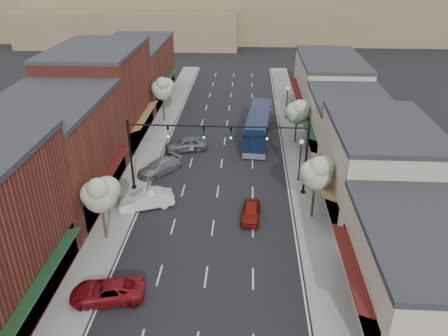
# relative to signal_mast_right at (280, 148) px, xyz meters

# --- Properties ---
(ground) EXTENTS (160.00, 160.00, 0.00)m
(ground) POSITION_rel_signal_mast_right_xyz_m (-5.62, -8.00, -4.62)
(ground) COLOR black
(ground) RESTS_ON ground
(sidewalk_left) EXTENTS (2.80, 73.00, 0.15)m
(sidewalk_left) POSITION_rel_signal_mast_right_xyz_m (-14.02, 10.50, -4.55)
(sidewalk_left) COLOR gray
(sidewalk_left) RESTS_ON ground
(sidewalk_right) EXTENTS (2.80, 73.00, 0.15)m
(sidewalk_right) POSITION_rel_signal_mast_right_xyz_m (2.78, 10.50, -4.55)
(sidewalk_right) COLOR gray
(sidewalk_right) RESTS_ON ground
(curb_left) EXTENTS (0.25, 73.00, 0.17)m
(curb_left) POSITION_rel_signal_mast_right_xyz_m (-12.62, 10.50, -4.55)
(curb_left) COLOR gray
(curb_left) RESTS_ON ground
(curb_right) EXTENTS (0.25, 73.00, 0.17)m
(curb_right) POSITION_rel_signal_mast_right_xyz_m (1.38, 10.50, -4.55)
(curb_right) COLOR gray
(curb_right) RESTS_ON ground
(bldg_left_midnear) EXTENTS (10.14, 14.10, 9.40)m
(bldg_left_midnear) POSITION_rel_signal_mast_right_xyz_m (-19.85, -2.00, 0.03)
(bldg_left_midnear) COLOR brown
(bldg_left_midnear) RESTS_ON ground
(bldg_left_midfar) EXTENTS (10.14, 14.10, 10.90)m
(bldg_left_midfar) POSITION_rel_signal_mast_right_xyz_m (-19.86, 12.00, 0.78)
(bldg_left_midfar) COLOR maroon
(bldg_left_midfar) RESTS_ON ground
(bldg_left_far) EXTENTS (10.14, 18.10, 8.40)m
(bldg_left_far) POSITION_rel_signal_mast_right_xyz_m (-19.84, 28.00, -0.46)
(bldg_left_far) COLOR brown
(bldg_left_far) RESTS_ON ground
(bldg_right_near) EXTENTS (9.14, 12.10, 5.90)m
(bldg_right_near) POSITION_rel_signal_mast_right_xyz_m (8.07, -14.00, -1.70)
(bldg_right_near) COLOR beige
(bldg_right_near) RESTS_ON ground
(bldg_right_midnear) EXTENTS (9.14, 12.10, 7.90)m
(bldg_right_midnear) POSITION_rel_signal_mast_right_xyz_m (8.10, -2.00, -0.72)
(bldg_right_midnear) COLOR beige
(bldg_right_midnear) RESTS_ON ground
(bldg_right_midfar) EXTENTS (9.14, 12.10, 6.40)m
(bldg_right_midfar) POSITION_rel_signal_mast_right_xyz_m (8.08, 10.00, -1.46)
(bldg_right_midfar) COLOR beige
(bldg_right_midfar) RESTS_ON ground
(bldg_right_far) EXTENTS (9.14, 16.10, 7.40)m
(bldg_right_far) POSITION_rel_signal_mast_right_xyz_m (8.09, 24.00, -0.96)
(bldg_right_far) COLOR beige
(bldg_right_far) RESTS_ON ground
(hill_far) EXTENTS (120.00, 30.00, 12.00)m
(hill_far) POSITION_rel_signal_mast_right_xyz_m (-5.62, 82.00, 1.38)
(hill_far) COLOR #7A6647
(hill_far) RESTS_ON ground
(hill_near) EXTENTS (50.00, 20.00, 8.00)m
(hill_near) POSITION_rel_signal_mast_right_xyz_m (-30.62, 70.00, -0.62)
(hill_near) COLOR #7A6647
(hill_near) RESTS_ON ground
(signal_mast_right) EXTENTS (8.22, 0.46, 7.00)m
(signal_mast_right) POSITION_rel_signal_mast_right_xyz_m (0.00, 0.00, 0.00)
(signal_mast_right) COLOR black
(signal_mast_right) RESTS_ON ground
(signal_mast_left) EXTENTS (8.22, 0.46, 7.00)m
(signal_mast_left) POSITION_rel_signal_mast_right_xyz_m (-11.24, 0.00, 0.00)
(signal_mast_left) COLOR black
(signal_mast_left) RESTS_ON ground
(tree_right_near) EXTENTS (2.85, 2.65, 5.95)m
(tree_right_near) POSITION_rel_signal_mast_right_xyz_m (2.73, -4.05, -0.17)
(tree_right_near) COLOR #47382B
(tree_right_near) RESTS_ON ground
(tree_right_far) EXTENTS (2.85, 2.65, 5.43)m
(tree_right_far) POSITION_rel_signal_mast_right_xyz_m (2.73, 11.95, -0.63)
(tree_right_far) COLOR #47382B
(tree_right_far) RESTS_ON ground
(tree_left_near) EXTENTS (2.85, 2.65, 5.69)m
(tree_left_near) POSITION_rel_signal_mast_right_xyz_m (-13.87, -8.05, -0.40)
(tree_left_near) COLOR #47382B
(tree_left_near) RESTS_ON ground
(tree_left_far) EXTENTS (2.85, 2.65, 6.13)m
(tree_left_far) POSITION_rel_signal_mast_right_xyz_m (-13.87, 17.95, -0.02)
(tree_left_far) COLOR #47382B
(tree_left_far) RESTS_ON ground
(lamp_post_near) EXTENTS (0.44, 0.44, 4.44)m
(lamp_post_near) POSITION_rel_signal_mast_right_xyz_m (2.18, 2.50, -1.62)
(lamp_post_near) COLOR black
(lamp_post_near) RESTS_ON ground
(lamp_post_far) EXTENTS (0.44, 0.44, 4.44)m
(lamp_post_far) POSITION_rel_signal_mast_right_xyz_m (2.18, 20.00, -1.62)
(lamp_post_far) COLOR black
(lamp_post_far) RESTS_ON ground
(coach_bus) EXTENTS (3.57, 11.56, 3.48)m
(coach_bus) POSITION_rel_signal_mast_right_xyz_m (-1.65, 12.48, -2.80)
(coach_bus) COLOR #0C1732
(coach_bus) RESTS_ON ground
(red_hatchback) EXTENTS (1.81, 3.87, 1.28)m
(red_hatchback) POSITION_rel_signal_mast_right_xyz_m (-2.49, -4.43, -3.98)
(red_hatchback) COLOR maroon
(red_hatchback) RESTS_ON ground
(parked_car_a) EXTENTS (5.15, 3.02, 1.35)m
(parked_car_a) POSITION_rel_signal_mast_right_xyz_m (-11.82, -14.50, -3.95)
(parked_car_a) COLOR maroon
(parked_car_a) RESTS_ON ground
(parked_car_b) EXTENTS (5.13, 3.26, 1.60)m
(parked_car_b) POSITION_rel_signal_mast_right_xyz_m (-11.75, -3.12, -3.82)
(parked_car_b) COLOR white
(parked_car_b) RESTS_ON ground
(parked_car_c) EXTENTS (4.65, 5.06, 1.42)m
(parked_car_c) POSITION_rel_signal_mast_right_xyz_m (-11.82, 3.42, -3.91)
(parked_car_c) COLOR gray
(parked_car_c) RESTS_ON ground
(parked_car_d) EXTENTS (5.06, 3.15, 1.61)m
(parked_car_d) POSITION_rel_signal_mast_right_xyz_m (-9.82, 9.04, -3.82)
(parked_car_d) COLOR #5A5C62
(parked_car_d) RESTS_ON ground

